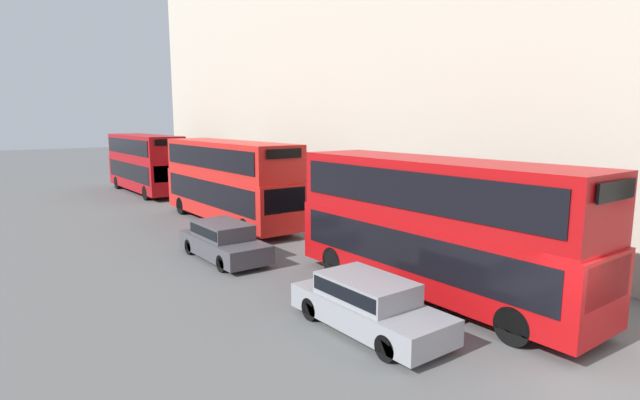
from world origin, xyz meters
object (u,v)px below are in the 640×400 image
object	(u,v)px
bus_leading	(435,222)
pedestrian	(205,187)
car_dark_sedan	(368,303)
car_hatchback	(223,240)
bus_second_in_queue	(229,178)
bus_third_in_queue	(145,161)

from	to	relation	value
bus_leading	pedestrian	bearing A→B (deg)	83.66
car_dark_sedan	car_hatchback	bearing A→B (deg)	90.00
bus_second_in_queue	bus_third_in_queue	world-z (taller)	bus_second_in_queue
bus_second_in_queue	car_hatchback	size ratio (longest dim) A/B	2.35
car_dark_sedan	bus_third_in_queue	bearing A→B (deg)	83.19
bus_second_in_queue	bus_leading	bearing A→B (deg)	-90.00
car_hatchback	bus_leading	bearing A→B (deg)	-66.25
bus_leading	car_hatchback	xyz separation A→B (m)	(-3.40, 7.73, -1.60)
bus_second_in_queue	car_hatchback	distance (m)	7.28
pedestrian	car_dark_sedan	bearing A→B (deg)	-104.15
bus_third_in_queue	car_hatchback	xyz separation A→B (m)	(-3.40, -20.02, -1.62)
bus_third_in_queue	bus_second_in_queue	bearing A→B (deg)	-90.00
bus_third_in_queue	pedestrian	xyz separation A→B (m)	(2.53, -4.95, -1.62)
bus_third_in_queue	car_dark_sedan	size ratio (longest dim) A/B	2.22
bus_leading	car_dark_sedan	xyz separation A→B (m)	(-3.40, -0.74, -1.62)
bus_second_in_queue	car_dark_sedan	world-z (taller)	bus_second_in_queue
bus_second_in_queue	pedestrian	distance (m)	9.35
bus_leading	bus_second_in_queue	world-z (taller)	bus_second_in_queue
bus_leading	car_dark_sedan	bearing A→B (deg)	-167.80
bus_second_in_queue	car_hatchback	bearing A→B (deg)	-118.65
pedestrian	bus_leading	bearing A→B (deg)	-96.34
car_hatchback	pedestrian	xyz separation A→B (m)	(5.93, 15.07, 0.00)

